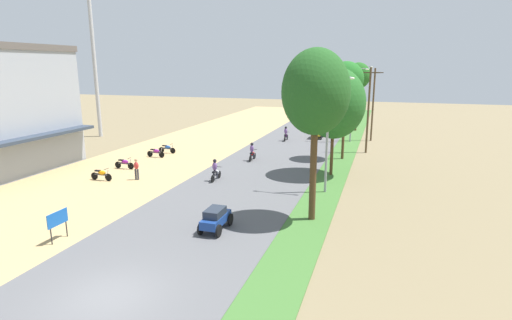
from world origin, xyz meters
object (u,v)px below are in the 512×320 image
median_tree_second (334,103)px  car_sedan_blue (216,218)px  streetlamp_far (360,92)px  streetlamp_mid (352,100)px  parked_motorbike_third (156,152)px  streetlamp_near (328,126)px  motorbike_ahead_third (286,134)px  pedestrian_on_shoulder (136,168)px  parked_motorbike_second (124,163)px  median_tree_fourth (358,76)px  street_signboard (58,220)px  motorbike_foreground_rider (215,170)px  median_tree_nearest (316,93)px  utility_pole_far (368,109)px  parked_motorbike_fourth (167,148)px  utility_pole_near (373,103)px  median_tree_third (346,80)px  car_van_yellow (318,130)px  parked_motorbike_nearest (101,174)px  motorbike_ahead_second (252,152)px

median_tree_second → car_sedan_blue: (-4.28, -13.06, -4.92)m
streetlamp_far → streetlamp_mid: bearing=-90.0°
median_tree_second → parked_motorbike_third: bearing=175.5°
streetlamp_near → motorbike_ahead_third: 19.57m
median_tree_second → pedestrian_on_shoulder: bearing=-156.6°
parked_motorbike_second → streetlamp_far: size_ratio=0.21×
median_tree_fourth → pedestrian_on_shoulder: bearing=-115.3°
street_signboard → streetlamp_far: 45.84m
street_signboard → motorbike_foreground_rider: 12.55m
median_tree_fourth → motorbike_foreground_rider: 29.62m
street_signboard → median_tree_nearest: size_ratio=0.16×
median_tree_second → utility_pole_far: bearing=77.1°
parked_motorbike_fourth → utility_pole_near: utility_pole_near is taller
parked_motorbike_second → motorbike_foreground_rider: 8.71m
median_tree_third → car_van_yellow: 12.47m
utility_pole_near → streetlamp_far: bearing=101.2°
parked_motorbike_second → utility_pole_far: size_ratio=0.22×
median_tree_second → streetlamp_far: 27.73m
car_van_yellow → motorbike_foreground_rider: bearing=-102.0°
streetlamp_near → motorbike_foreground_rider: (-8.18, 0.28, -3.71)m
parked_motorbike_nearest → streetlamp_far: bearing=64.7°
parked_motorbike_third → car_sedan_blue: size_ratio=0.80×
median_tree_fourth → motorbike_ahead_second: size_ratio=4.87×
parked_motorbike_fourth → median_tree_nearest: median_tree_nearest is taller
median_tree_second → median_tree_third: size_ratio=0.95×
parked_motorbike_fourth → streetlamp_mid: size_ratio=0.22×
utility_pole_near → motorbike_ahead_second: bearing=-125.1°
median_tree_second → utility_pole_near: size_ratio=1.02×
median_tree_third → median_tree_second: bearing=-92.6°
median_tree_second → streetlamp_far: (0.21, 27.72, -0.80)m
median_tree_second → car_van_yellow: size_ratio=3.46×
streetlamp_near → utility_pole_far: bearing=82.1°
parked_motorbike_nearest → car_van_yellow: size_ratio=0.75×
utility_pole_far → streetlamp_far: bearing=96.3°
car_sedan_blue → median_tree_third: bearing=76.5°
parked_motorbike_second → motorbike_ahead_second: motorbike_ahead_second is taller
median_tree_third → car_van_yellow: (-3.89, 10.10, -6.20)m
median_tree_nearest → streetlamp_mid: size_ratio=1.14×
median_tree_third → car_van_yellow: median_tree_third is taller
streetlamp_near → car_van_yellow: bearing=100.5°
car_van_yellow → motorbike_ahead_second: bearing=-105.8°
median_tree_fourth → utility_pole_far: median_tree_fourth is taller
parked_motorbike_fourth → car_sedan_blue: bearing=-53.5°
utility_pole_near → utility_pole_far: size_ratio=0.99×
streetlamp_near → car_van_yellow: streetlamp_near is taller
street_signboard → utility_pole_near: bearing=67.8°
parked_motorbike_nearest → motorbike_foreground_rider: motorbike_foreground_rider is taller
parked_motorbike_nearest → motorbike_ahead_third: 22.16m
utility_pole_far → median_tree_second: bearing=-102.9°
motorbike_ahead_third → streetlamp_mid: bearing=13.7°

